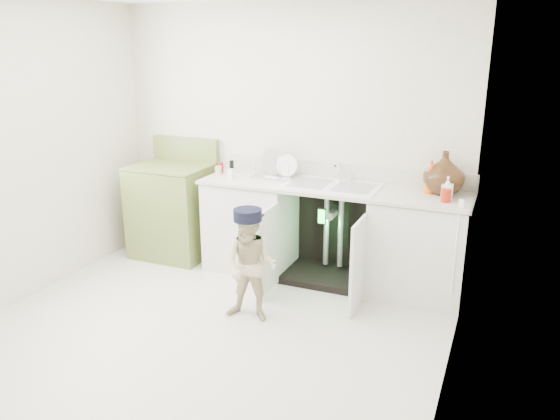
# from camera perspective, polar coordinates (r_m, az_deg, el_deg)

# --- Properties ---
(ground) EXTENTS (3.50, 3.50, 0.00)m
(ground) POSITION_cam_1_polar(r_m,az_deg,el_deg) (4.42, -6.86, -11.86)
(ground) COLOR #B8AFA2
(ground) RESTS_ON ground
(room_shell) EXTENTS (6.00, 5.50, 1.26)m
(room_shell) POSITION_cam_1_polar(r_m,az_deg,el_deg) (3.96, -7.50, 4.14)
(room_shell) COLOR beige
(room_shell) RESTS_ON ground
(counter_run) EXTENTS (2.44, 1.02, 1.26)m
(counter_run) POSITION_cam_1_polar(r_m,az_deg,el_deg) (5.02, 5.76, -2.13)
(counter_run) COLOR white
(counter_run) RESTS_ON ground
(avocado_stove) EXTENTS (0.76, 0.65, 1.18)m
(avocado_stove) POSITION_cam_1_polar(r_m,az_deg,el_deg) (5.72, -11.06, 0.11)
(avocado_stove) COLOR olive
(avocado_stove) RESTS_ON ground
(repair_worker) EXTENTS (0.63, 0.84, 0.91)m
(repair_worker) POSITION_cam_1_polar(r_m,az_deg,el_deg) (4.29, -3.08, -5.76)
(repair_worker) COLOR #CBB692
(repair_worker) RESTS_ON ground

